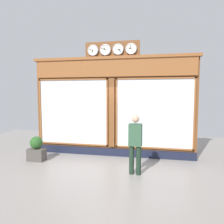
% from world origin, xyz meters
% --- Properties ---
extents(ground_plane, '(14.00, 14.00, 0.00)m').
position_xyz_m(ground_plane, '(0.00, 2.80, 0.00)').
color(ground_plane, gray).
extents(shop_facade, '(5.98, 0.42, 4.10)m').
position_xyz_m(shop_facade, '(0.00, -0.13, 1.82)').
color(shop_facade, brown).
rests_on(shop_facade, ground_plane).
extents(pedestrian, '(0.38, 0.25, 1.69)m').
position_xyz_m(pedestrian, '(-0.98, 1.59, 0.93)').
color(pedestrian, '#1C2F21').
rests_on(pedestrian, ground_plane).
extents(planter_box, '(0.56, 0.36, 0.41)m').
position_xyz_m(planter_box, '(2.41, 1.04, 0.20)').
color(planter_box, '#4C4742').
rests_on(planter_box, ground_plane).
extents(planter_shrub, '(0.42, 0.42, 0.42)m').
position_xyz_m(planter_shrub, '(2.41, 1.04, 0.62)').
color(planter_shrub, '#285623').
rests_on(planter_shrub, planter_box).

